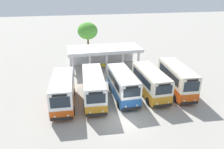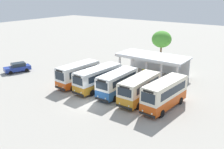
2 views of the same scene
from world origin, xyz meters
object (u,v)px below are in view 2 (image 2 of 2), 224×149
object	(u,v)px
waiting_chair_end_by_column	(143,71)
waiting_chair_middle_seat	(150,72)
waiting_chair_second_from_end	(146,72)
city_bus_fifth_blue	(165,93)
city_bus_nearest_orange	(78,74)
city_bus_middle_cream	(117,83)
city_bus_fourth_amber	(140,88)
parked_car_flank	(18,67)
city_bus_second_in_row	(98,78)

from	to	relation	value
waiting_chair_end_by_column	waiting_chair_middle_seat	world-z (taller)	same
waiting_chair_second_from_end	waiting_chair_middle_seat	xyz separation A→B (m)	(0.60, -0.04, 0.00)
city_bus_fifth_blue	waiting_chair_end_by_column	world-z (taller)	city_bus_fifth_blue
city_bus_nearest_orange	city_bus_middle_cream	size ratio (longest dim) A/B	1.01
city_bus_middle_cream	city_bus_fourth_amber	distance (m)	3.44
city_bus_middle_cream	city_bus_fifth_blue	size ratio (longest dim) A/B	0.93
city_bus_middle_cream	waiting_chair_middle_seat	xyz separation A→B (m)	(-0.43, 10.08, -1.25)
city_bus_fourth_amber	waiting_chair_middle_seat	xyz separation A→B (m)	(-3.86, 10.11, -1.25)
parked_car_flank	waiting_chair_middle_seat	world-z (taller)	parked_car_flank
city_bus_nearest_orange	waiting_chair_middle_seat	size ratio (longest dim) A/B	8.34
city_bus_second_in_row	waiting_chair_end_by_column	bearing A→B (deg)	79.72
city_bus_nearest_orange	waiting_chair_middle_seat	xyz separation A→B (m)	(6.45, 10.39, -1.28)
city_bus_fourth_amber	parked_car_flank	bearing A→B (deg)	-175.94
city_bus_fifth_blue	parked_car_flank	size ratio (longest dim) A/B	1.63
waiting_chair_end_by_column	waiting_chair_middle_seat	bearing A→B (deg)	-0.94
city_bus_fourth_amber	waiting_chair_middle_seat	size ratio (longest dim) A/B	8.49
city_bus_fifth_blue	city_bus_nearest_orange	bearing A→B (deg)	-178.93
city_bus_fifth_blue	city_bus_second_in_row	bearing A→B (deg)	178.91
waiting_chair_middle_seat	city_bus_second_in_row	bearing A→B (deg)	-106.86
city_bus_nearest_orange	city_bus_fourth_amber	xyz separation A→B (m)	(10.31, 0.27, -0.03)
city_bus_fifth_blue	waiting_chair_second_from_end	world-z (taller)	city_bus_fifth_blue
city_bus_second_in_row	waiting_chair_second_from_end	bearing A→B (deg)	76.43
city_bus_second_in_row	city_bus_middle_cream	xyz separation A→B (m)	(3.44, -0.14, 0.01)
city_bus_middle_cream	waiting_chair_middle_seat	world-z (taller)	city_bus_middle_cream
waiting_chair_second_from_end	city_bus_fifth_blue	bearing A→B (deg)	-52.17
parked_car_flank	waiting_chair_second_from_end	bearing A→B (deg)	31.97
city_bus_nearest_orange	waiting_chair_end_by_column	size ratio (longest dim) A/B	8.34
parked_car_flank	city_bus_second_in_row	bearing A→B (deg)	6.34
city_bus_second_in_row	city_bus_fourth_amber	world-z (taller)	city_bus_fourth_amber
city_bus_fifth_blue	waiting_chair_end_by_column	bearing A→B (deg)	129.95
city_bus_second_in_row	waiting_chair_middle_seat	distance (m)	10.46
parked_car_flank	city_bus_middle_cream	bearing A→B (deg)	4.86
waiting_chair_end_by_column	city_bus_second_in_row	bearing A→B (deg)	-100.28
city_bus_nearest_orange	waiting_chair_middle_seat	distance (m)	12.29
waiting_chair_second_from_end	city_bus_second_in_row	bearing A→B (deg)	-103.57
city_bus_nearest_orange	parked_car_flank	distance (m)	13.20
city_bus_second_in_row	waiting_chair_middle_seat	world-z (taller)	city_bus_second_in_row
city_bus_middle_cream	parked_car_flank	size ratio (longest dim) A/B	1.51
city_bus_nearest_orange	city_bus_fifth_blue	bearing A→B (deg)	1.07
parked_car_flank	city_bus_nearest_orange	bearing A→B (deg)	6.05
city_bus_middle_cream	parked_car_flank	distance (m)	20.06
city_bus_middle_cream	waiting_chair_end_by_column	size ratio (longest dim) A/B	8.23
city_bus_second_in_row	parked_car_flank	xyz separation A→B (m)	(-16.53, -1.84, -0.94)
city_bus_fifth_blue	waiting_chair_end_by_column	size ratio (longest dim) A/B	8.87
city_bus_middle_cream	waiting_chair_end_by_column	xyz separation A→B (m)	(-1.63, 10.10, -1.25)
waiting_chair_end_by_column	parked_car_flank	bearing A→B (deg)	-147.24
city_bus_middle_cream	waiting_chair_second_from_end	xyz separation A→B (m)	(-1.03, 10.12, -1.25)
city_bus_second_in_row	waiting_chair_second_from_end	xyz separation A→B (m)	(2.41, 9.98, -1.24)
waiting_chair_end_by_column	waiting_chair_middle_seat	size ratio (longest dim) A/B	1.00
city_bus_nearest_orange	city_bus_middle_cream	distance (m)	6.88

